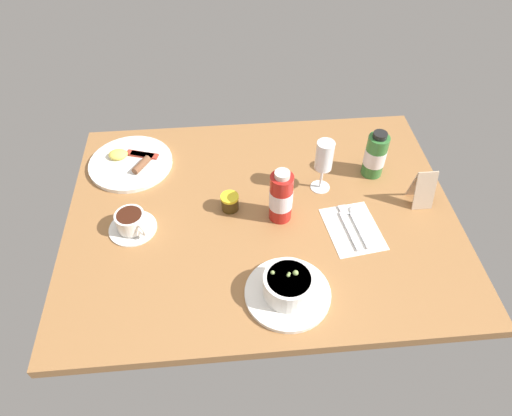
% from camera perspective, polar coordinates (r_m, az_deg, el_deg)
% --- Properties ---
extents(ground_plane, '(1.10, 0.84, 0.03)m').
position_cam_1_polar(ground_plane, '(1.31, 0.70, -1.03)').
color(ground_plane, '#9E6B3D').
extents(porridge_bowl, '(0.21, 0.21, 0.08)m').
position_cam_1_polar(porridge_bowl, '(1.11, 4.05, -9.89)').
color(porridge_bowl, white).
rests_on(porridge_bowl, ground_plane).
extents(cutlery_setting, '(0.16, 0.20, 0.01)m').
position_cam_1_polar(cutlery_setting, '(1.29, 12.03, -2.38)').
color(cutlery_setting, white).
rests_on(cutlery_setting, ground_plane).
extents(coffee_cup, '(0.13, 0.13, 0.06)m').
position_cam_1_polar(coffee_cup, '(1.28, -15.35, -1.77)').
color(coffee_cup, white).
rests_on(coffee_cup, ground_plane).
extents(wine_glass, '(0.06, 0.06, 0.17)m').
position_cam_1_polar(wine_glass, '(1.30, 8.54, 6.20)').
color(wine_glass, white).
rests_on(wine_glass, ground_plane).
extents(jam_jar, '(0.05, 0.05, 0.05)m').
position_cam_1_polar(jam_jar, '(1.29, -3.29, 0.73)').
color(jam_jar, '#3E2E10').
rests_on(jam_jar, ground_plane).
extents(sauce_bottle_green, '(0.06, 0.06, 0.15)m').
position_cam_1_polar(sauce_bottle_green, '(1.41, 14.72, 6.41)').
color(sauce_bottle_green, '#337233').
rests_on(sauce_bottle_green, ground_plane).
extents(sauce_bottle_red, '(0.06, 0.06, 0.17)m').
position_cam_1_polar(sauce_bottle_red, '(1.23, 3.15, 1.39)').
color(sauce_bottle_red, '#B21E19').
rests_on(sauce_bottle_red, ground_plane).
extents(breakfast_plate, '(0.26, 0.26, 0.04)m').
position_cam_1_polar(breakfast_plate, '(1.49, -15.44, 5.52)').
color(breakfast_plate, white).
rests_on(breakfast_plate, ground_plane).
extents(menu_card, '(0.06, 0.06, 0.12)m').
position_cam_1_polar(menu_card, '(1.37, 20.22, 2.46)').
color(menu_card, tan).
rests_on(menu_card, ground_plane).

